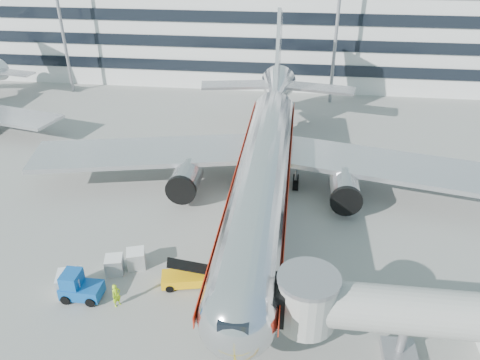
# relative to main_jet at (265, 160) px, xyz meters

# --- Properties ---
(ground) EXTENTS (180.00, 180.00, 0.00)m
(ground) POSITION_rel_main_jet_xyz_m (0.00, -11.72, -4.23)
(ground) COLOR gray
(ground) RESTS_ON ground
(lead_in_line) EXTENTS (0.25, 70.00, 0.01)m
(lead_in_line) POSITION_rel_main_jet_xyz_m (0.00, -1.72, -4.23)
(lead_in_line) COLOR yellow
(lead_in_line) RESTS_ON ground
(main_jet) EXTENTS (50.95, 48.70, 16.06)m
(main_jet) POSITION_rel_main_jet_xyz_m (0.00, 0.00, 0.00)
(main_jet) COLOR silver
(main_jet) RESTS_ON ground
(jet_bridge) EXTENTS (17.80, 4.50, 7.00)m
(jet_bridge) POSITION_rel_main_jet_xyz_m (12.18, -19.72, -0.36)
(jet_bridge) COLOR silver
(jet_bridge) RESTS_ON ground
(terminal) EXTENTS (150.00, 24.25, 15.60)m
(terminal) POSITION_rel_main_jet_xyz_m (0.00, 46.23, 3.57)
(terminal) COLOR silver
(terminal) RESTS_ON ground
(light_mast_centre) EXTENTS (2.40, 1.20, 25.45)m
(light_mast_centre) POSITION_rel_main_jet_xyz_m (8.00, 30.28, 10.64)
(light_mast_centre) COLOR gray
(light_mast_centre) RESTS_ON ground
(belt_loader) EXTENTS (5.06, 2.68, 2.36)m
(belt_loader) POSITION_rel_main_jet_xyz_m (-4.66, -14.39, -3.56)
(belt_loader) COLOR #F7AE0A
(belt_loader) RESTS_ON ground
(baggage_tug) EXTENTS (3.07, 1.98, 2.29)m
(baggage_tug) POSITION_rel_main_jet_xyz_m (-12.84, -16.92, -3.24)
(baggage_tug) COLOR #0D4B99
(baggage_tug) RESTS_ON ground
(cargo_container_left) EXTENTS (2.22, 2.22, 1.89)m
(cargo_container_left) POSITION_rel_main_jet_xyz_m (-13.69, -16.58, -3.28)
(cargo_container_left) COLOR silver
(cargo_container_left) RESTS_ON ground
(cargo_container_right) EXTENTS (1.71, 1.71, 1.49)m
(cargo_container_right) POSITION_rel_main_jet_xyz_m (-11.22, -13.79, -3.48)
(cargo_container_right) COLOR silver
(cargo_container_right) RESTS_ON ground
(cargo_container_front) EXTENTS (1.84, 1.84, 1.55)m
(cargo_container_front) POSITION_rel_main_jet_xyz_m (-9.70, -12.83, -3.46)
(cargo_container_front) COLOR silver
(cargo_container_front) RESTS_ON ground
(ramp_worker) EXTENTS (0.78, 0.85, 1.94)m
(ramp_worker) POSITION_rel_main_jet_xyz_m (-9.69, -17.41, -3.27)
(ramp_worker) COLOR #B0E518
(ramp_worker) RESTS_ON ground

